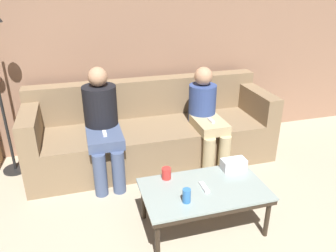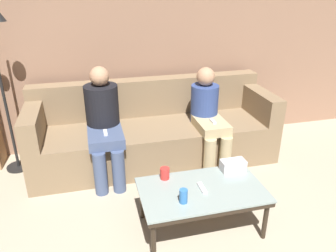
{
  "view_description": "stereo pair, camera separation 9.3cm",
  "coord_description": "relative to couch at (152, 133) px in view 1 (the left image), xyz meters",
  "views": [
    {
      "loc": [
        -0.78,
        0.11,
        1.97
      ],
      "look_at": [
        0.0,
        2.83,
        0.71
      ],
      "focal_mm": 35.0,
      "sensor_mm": 36.0,
      "label": 1
    },
    {
      "loc": [
        -0.69,
        0.09,
        1.97
      ],
      "look_at": [
        0.0,
        2.83,
        0.71
      ],
      "focal_mm": 35.0,
      "sensor_mm": 36.0,
      "label": 2
    }
  ],
  "objects": [
    {
      "name": "game_remote",
      "position": [
        0.13,
        -1.31,
        0.08
      ],
      "size": [
        0.04,
        0.15,
        0.02
      ],
      "color": "white",
      "rests_on": "coffee_table"
    },
    {
      "name": "seated_person_mid_left",
      "position": [
        0.58,
        -0.24,
        0.26
      ],
      "size": [
        0.31,
        0.69,
        1.1
      ],
      "color": "tan",
      "rests_on": "ground_plane"
    },
    {
      "name": "cup_near_left",
      "position": [
        -0.07,
        -1.44,
        0.12
      ],
      "size": [
        0.07,
        0.07,
        0.12
      ],
      "color": "#3372BF",
      "rests_on": "coffee_table"
    },
    {
      "name": "cup_near_right",
      "position": [
        -0.13,
        -1.08,
        0.12
      ],
      "size": [
        0.08,
        0.08,
        0.1
      ],
      "color": "red",
      "rests_on": "coffee_table"
    },
    {
      "name": "couch",
      "position": [
        0.0,
        0.0,
        0.0
      ],
      "size": [
        2.76,
        0.89,
        0.9
      ],
      "color": "#897051",
      "rests_on": "ground_plane"
    },
    {
      "name": "tissue_box",
      "position": [
        0.5,
        -1.1,
        0.12
      ],
      "size": [
        0.22,
        0.12,
        0.13
      ],
      "color": "white",
      "rests_on": "coffee_table"
    },
    {
      "name": "seated_person_left_end",
      "position": [
        -0.58,
        -0.22,
        0.31
      ],
      "size": [
        0.35,
        0.73,
        1.18
      ],
      "color": "#47567A",
      "rests_on": "ground_plane"
    },
    {
      "name": "coffee_table",
      "position": [
        0.13,
        -1.31,
        0.02
      ],
      "size": [
        1.03,
        0.6,
        0.4
      ],
      "color": "#8C9E99",
      "rests_on": "ground_plane"
    },
    {
      "name": "wall_back",
      "position": [
        0.0,
        0.52,
        0.97
      ],
      "size": [
        12.0,
        0.06,
        2.6
      ],
      "color": "#9E755B",
      "rests_on": "ground_plane"
    }
  ]
}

